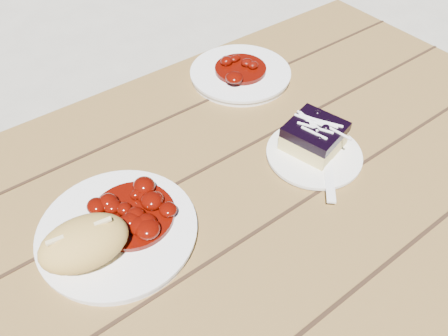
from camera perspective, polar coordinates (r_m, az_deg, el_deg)
main_plate at (r=0.70m, az=-13.67°, el=-8.06°), size 0.24×0.24×0.02m
goulash_stew at (r=0.69m, az=-12.07°, el=-5.20°), size 0.13×0.13×0.04m
bread_roll at (r=0.65m, az=-17.79°, el=-9.32°), size 0.14×0.10×0.07m
dessert_plate at (r=0.81m, az=11.64°, el=1.69°), size 0.17×0.17×0.01m
blueberry_cake at (r=0.80m, az=11.71°, el=4.16°), size 0.11×0.11×0.05m
fork_dessert at (r=0.77m, az=13.54°, el=-0.83°), size 0.13×0.14×0.00m
second_plate at (r=0.99m, az=2.15°, el=12.15°), size 0.22×0.22×0.02m
second_stew at (r=0.98m, az=2.20°, el=13.56°), size 0.11×0.11×0.04m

